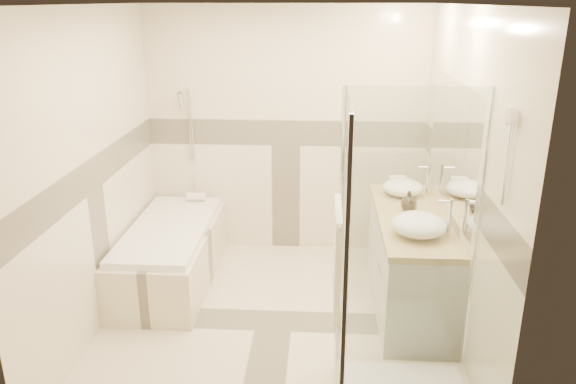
# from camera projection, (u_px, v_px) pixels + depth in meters

# --- Properties ---
(room) EXTENTS (2.82, 3.02, 2.52)m
(room) POSITION_uv_depth(u_px,v_px,m) (280.00, 176.00, 4.27)
(room) COLOR beige
(room) RESTS_ON ground
(bathtub) EXTENTS (0.75, 1.70, 0.56)m
(bathtub) POSITION_uv_depth(u_px,v_px,m) (171.00, 251.00, 5.24)
(bathtub) COLOR beige
(bathtub) RESTS_ON ground
(vanity) EXTENTS (0.58, 1.62, 0.85)m
(vanity) POSITION_uv_depth(u_px,v_px,m) (409.00, 262.00, 4.75)
(vanity) COLOR silver
(vanity) RESTS_ON ground
(shower_enclosure) EXTENTS (0.96, 0.93, 2.04)m
(shower_enclosure) POSITION_uv_depth(u_px,v_px,m) (392.00, 339.00, 3.54)
(shower_enclosure) COLOR beige
(shower_enclosure) RESTS_ON ground
(vessel_sink_near) EXTENTS (0.37, 0.37, 0.15)m
(vessel_sink_near) POSITION_uv_depth(u_px,v_px,m) (403.00, 187.00, 5.07)
(vessel_sink_near) COLOR white
(vessel_sink_near) RESTS_ON vanity
(vessel_sink_far) EXTENTS (0.42, 0.42, 0.17)m
(vessel_sink_far) POSITION_uv_depth(u_px,v_px,m) (419.00, 225.00, 4.21)
(vessel_sink_far) COLOR white
(vessel_sink_far) RESTS_ON vanity
(faucet_near) EXTENTS (0.12, 0.03, 0.28)m
(faucet_near) POSITION_uv_depth(u_px,v_px,m) (427.00, 178.00, 5.03)
(faucet_near) COLOR silver
(faucet_near) RESTS_ON vanity
(faucet_far) EXTENTS (0.12, 0.03, 0.29)m
(faucet_far) POSITION_uv_depth(u_px,v_px,m) (449.00, 215.00, 4.17)
(faucet_far) COLOR silver
(faucet_far) RESTS_ON vanity
(amenity_bottle_a) EXTENTS (0.10, 0.10, 0.17)m
(amenity_bottle_a) POSITION_uv_depth(u_px,v_px,m) (411.00, 206.00, 4.57)
(amenity_bottle_a) COLOR black
(amenity_bottle_a) RESTS_ON vanity
(amenity_bottle_b) EXTENTS (0.15, 0.15, 0.17)m
(amenity_bottle_b) POSITION_uv_depth(u_px,v_px,m) (409.00, 201.00, 4.70)
(amenity_bottle_b) COLOR black
(amenity_bottle_b) RESTS_ON vanity
(folded_towels) EXTENTS (0.18, 0.28, 0.08)m
(folded_towels) POSITION_uv_depth(u_px,v_px,m) (399.00, 183.00, 5.28)
(folded_towels) COLOR white
(folded_towels) RESTS_ON vanity
(rolled_towel) EXTENTS (0.19, 0.09, 0.09)m
(rolled_towel) POSITION_uv_depth(u_px,v_px,m) (196.00, 197.00, 5.79)
(rolled_towel) COLOR white
(rolled_towel) RESTS_ON bathtub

